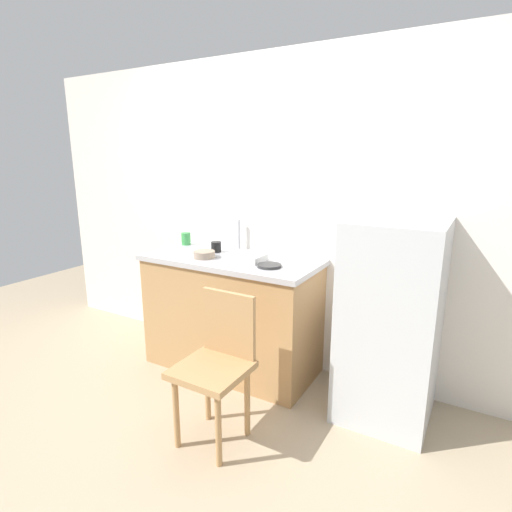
# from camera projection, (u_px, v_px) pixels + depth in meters

# --- Properties ---
(ground_plane) EXTENTS (8.00, 8.00, 0.00)m
(ground_plane) POSITION_uv_depth(u_px,v_px,m) (208.00, 417.00, 2.67)
(ground_plane) COLOR tan
(back_wall) EXTENTS (4.80, 0.10, 2.43)m
(back_wall) POSITION_uv_depth(u_px,v_px,m) (279.00, 215.00, 3.22)
(back_wall) COLOR white
(back_wall) RESTS_ON ground_plane
(cabinet_base) EXTENTS (1.33, 0.60, 0.88)m
(cabinet_base) POSITION_uv_depth(u_px,v_px,m) (232.00, 315.00, 3.22)
(cabinet_base) COLOR tan
(cabinet_base) RESTS_ON ground_plane
(countertop) EXTENTS (1.37, 0.64, 0.04)m
(countertop) POSITION_uv_depth(u_px,v_px,m) (231.00, 260.00, 3.11)
(countertop) COLOR #B7B7BC
(countertop) RESTS_ON cabinet_base
(faucet) EXTENTS (0.02, 0.02, 0.25)m
(faucet) POSITION_uv_depth(u_px,v_px,m) (239.00, 235.00, 3.32)
(faucet) COLOR #B7B7BC
(faucet) RESTS_ON countertop
(refrigerator) EXTENTS (0.57, 0.61, 1.30)m
(refrigerator) POSITION_uv_depth(u_px,v_px,m) (391.00, 321.00, 2.57)
(refrigerator) COLOR silver
(refrigerator) RESTS_ON ground_plane
(chair) EXTENTS (0.40, 0.40, 0.89)m
(chair) POSITION_uv_depth(u_px,v_px,m) (217.00, 361.00, 2.38)
(chair) COLOR tan
(chair) RESTS_ON ground_plane
(dish_tray) EXTENTS (0.28, 0.20, 0.05)m
(dish_tray) POSITION_uv_depth(u_px,v_px,m) (245.00, 257.00, 3.00)
(dish_tray) COLOR white
(dish_tray) RESTS_ON countertop
(terracotta_bowl) EXTENTS (0.16, 0.16, 0.05)m
(terracotta_bowl) POSITION_uv_depth(u_px,v_px,m) (204.00, 254.00, 3.07)
(terracotta_bowl) COLOR gray
(terracotta_bowl) RESTS_ON countertop
(hotplate) EXTENTS (0.17, 0.17, 0.02)m
(hotplate) POSITION_uv_depth(u_px,v_px,m) (269.00, 266.00, 2.82)
(hotplate) COLOR #2D2D2D
(hotplate) RESTS_ON countertop
(cup_green) EXTENTS (0.08, 0.08, 0.11)m
(cup_green) POSITION_uv_depth(u_px,v_px,m) (186.00, 239.00, 3.52)
(cup_green) COLOR green
(cup_green) RESTS_ON countertop
(cup_black) EXTENTS (0.08, 0.08, 0.08)m
(cup_black) POSITION_uv_depth(u_px,v_px,m) (216.00, 247.00, 3.25)
(cup_black) COLOR black
(cup_black) RESTS_ON countertop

